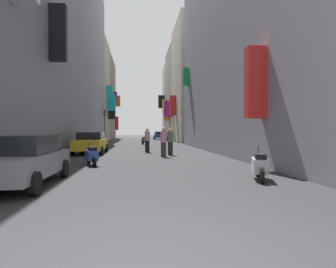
% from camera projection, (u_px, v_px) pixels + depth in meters
% --- Properties ---
extents(ground_plane, '(140.00, 140.00, 0.00)m').
position_uv_depth(ground_plane, '(141.00, 145.00, 33.13)').
color(ground_plane, '#2D2D30').
extents(building_left_mid_a, '(6.95, 32.79, 19.45)m').
position_uv_depth(building_left_mid_a, '(47.00, 35.00, 24.82)').
color(building_left_mid_a, gray).
rests_on(building_left_mid_a, ground).
extents(building_left_mid_b, '(7.33, 8.43, 15.47)m').
position_uv_depth(building_left_mid_b, '(88.00, 91.00, 45.35)').
color(building_left_mid_b, '#BCB29E').
rests_on(building_left_mid_b, ground).
extents(building_left_mid_c, '(7.17, 12.57, 15.16)m').
position_uv_depth(building_left_mid_c, '(97.00, 99.00, 55.81)').
color(building_left_mid_c, slate).
rests_on(building_left_mid_c, ground).
extents(building_right_mid_b, '(7.33, 10.49, 16.77)m').
position_uv_depth(building_right_mid_b, '(196.00, 83.00, 41.60)').
color(building_right_mid_b, '#BCB29E').
rests_on(building_right_mid_b, ground).
extents(building_right_mid_c, '(7.20, 10.52, 15.83)m').
position_uv_depth(building_right_mid_c, '(185.00, 95.00, 52.04)').
color(building_right_mid_c, gray).
rests_on(building_right_mid_c, ground).
extents(building_right_far, '(7.24, 6.45, 14.83)m').
position_uv_depth(building_right_far, '(178.00, 102.00, 60.48)').
color(building_right_far, '#B2A899').
rests_on(building_right_far, ground).
extents(parked_car_blue, '(1.99, 4.34, 1.41)m').
position_uv_depth(parked_car_blue, '(159.00, 135.00, 52.67)').
color(parked_car_blue, navy).
rests_on(parked_car_blue, ground).
extents(parked_car_grey, '(1.87, 4.35, 1.44)m').
position_uv_depth(parked_car_grey, '(23.00, 159.00, 8.47)').
color(parked_car_grey, slate).
rests_on(parked_car_grey, ground).
extents(parked_car_yellow, '(1.99, 4.46, 1.47)m').
position_uv_depth(parked_car_yellow, '(91.00, 142.00, 20.19)').
color(parked_car_yellow, gold).
rests_on(parked_car_yellow, ground).
extents(scooter_silver, '(0.74, 1.77, 1.13)m').
position_uv_depth(scooter_silver, '(260.00, 166.00, 9.37)').
color(scooter_silver, '#ADADB2').
rests_on(scooter_silver, ground).
extents(scooter_blue, '(0.77, 1.81, 1.13)m').
position_uv_depth(scooter_blue, '(92.00, 155.00, 13.29)').
color(scooter_blue, '#2D4CAD').
rests_on(scooter_blue, ground).
extents(scooter_green, '(0.85, 1.85, 1.13)m').
position_uv_depth(scooter_green, '(145.00, 140.00, 33.71)').
color(scooter_green, '#287F3D').
rests_on(scooter_green, ground).
extents(pedestrian_crossing, '(0.51, 0.51, 1.76)m').
position_uv_depth(pedestrian_crossing, '(147.00, 140.00, 21.20)').
color(pedestrian_crossing, black).
rests_on(pedestrian_crossing, ground).
extents(pedestrian_near_left, '(0.50, 0.50, 1.78)m').
position_uv_depth(pedestrian_near_left, '(164.00, 142.00, 17.60)').
color(pedestrian_near_left, '#343434').
rests_on(pedestrian_near_left, ground).
extents(pedestrian_near_right, '(0.41, 0.41, 1.75)m').
position_uv_depth(pedestrian_near_right, '(170.00, 142.00, 18.88)').
color(pedestrian_near_right, '#252525').
rests_on(pedestrian_near_right, ground).
extents(pedestrian_mid_street, '(0.52, 0.52, 1.58)m').
position_uv_depth(pedestrian_mid_street, '(167.00, 136.00, 42.47)').
color(pedestrian_mid_street, black).
rests_on(pedestrian_mid_street, ground).
extents(traffic_light_near_corner, '(0.26, 0.34, 4.25)m').
position_uv_depth(traffic_light_near_corner, '(105.00, 121.00, 38.46)').
color(traffic_light_near_corner, '#2D2D2D').
rests_on(traffic_light_near_corner, ground).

